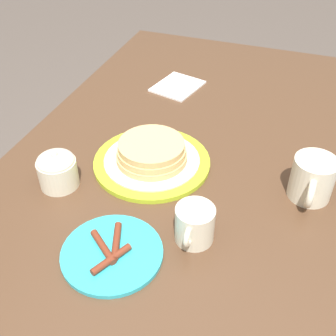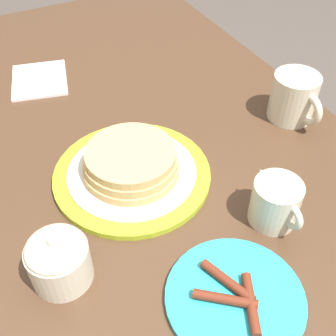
{
  "view_description": "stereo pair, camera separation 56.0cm",
  "coord_description": "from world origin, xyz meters",
  "px_view_note": "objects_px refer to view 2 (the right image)",
  "views": [
    {
      "loc": [
        0.77,
        0.26,
        1.39
      ],
      "look_at": [
        0.06,
        0.01,
        0.77
      ],
      "focal_mm": 45.0,
      "sensor_mm": 36.0,
      "label": 1
    },
    {
      "loc": [
        0.53,
        -0.24,
        1.29
      ],
      "look_at": [
        0.06,
        0.01,
        0.77
      ],
      "focal_mm": 45.0,
      "sensor_mm": 36.0,
      "label": 2
    }
  ],
  "objects_px": {
    "pancake_plate": "(132,168)",
    "coffee_mug": "(295,97)",
    "creamer_pitcher": "(275,201)",
    "napkin": "(40,80)",
    "side_plate_bacon": "(235,298)",
    "sugar_bowl": "(58,259)"
  },
  "relations": [
    {
      "from": "side_plate_bacon",
      "to": "coffee_mug",
      "type": "relative_size",
      "value": 1.53
    },
    {
      "from": "coffee_mug",
      "to": "sugar_bowl",
      "type": "height_order",
      "value": "coffee_mug"
    },
    {
      "from": "creamer_pitcher",
      "to": "sugar_bowl",
      "type": "relative_size",
      "value": 1.21
    },
    {
      "from": "sugar_bowl",
      "to": "napkin",
      "type": "height_order",
      "value": "sugar_bowl"
    },
    {
      "from": "creamer_pitcher",
      "to": "napkin",
      "type": "relative_size",
      "value": 0.66
    },
    {
      "from": "pancake_plate",
      "to": "napkin",
      "type": "bearing_deg",
      "value": -170.33
    },
    {
      "from": "coffee_mug",
      "to": "sugar_bowl",
      "type": "relative_size",
      "value": 1.35
    },
    {
      "from": "side_plate_bacon",
      "to": "napkin",
      "type": "relative_size",
      "value": 1.13
    },
    {
      "from": "creamer_pitcher",
      "to": "sugar_bowl",
      "type": "xyz_separation_m",
      "value": [
        -0.05,
        -0.34,
        0.0
      ]
    },
    {
      "from": "creamer_pitcher",
      "to": "sugar_bowl",
      "type": "distance_m",
      "value": 0.34
    },
    {
      "from": "coffee_mug",
      "to": "creamer_pitcher",
      "type": "relative_size",
      "value": 1.12
    },
    {
      "from": "side_plate_bacon",
      "to": "sugar_bowl",
      "type": "height_order",
      "value": "sugar_bowl"
    },
    {
      "from": "pancake_plate",
      "to": "coffee_mug",
      "type": "bearing_deg",
      "value": 91.77
    },
    {
      "from": "creamer_pitcher",
      "to": "napkin",
      "type": "distance_m",
      "value": 0.63
    },
    {
      "from": "sugar_bowl",
      "to": "pancake_plate",
      "type": "bearing_deg",
      "value": 129.32
    },
    {
      "from": "sugar_bowl",
      "to": "napkin",
      "type": "relative_size",
      "value": 0.54
    },
    {
      "from": "coffee_mug",
      "to": "creamer_pitcher",
      "type": "distance_m",
      "value": 0.29
    },
    {
      "from": "pancake_plate",
      "to": "coffee_mug",
      "type": "relative_size",
      "value": 2.2
    },
    {
      "from": "pancake_plate",
      "to": "coffee_mug",
      "type": "xyz_separation_m",
      "value": [
        -0.01,
        0.37,
        0.03
      ]
    },
    {
      "from": "side_plate_bacon",
      "to": "coffee_mug",
      "type": "height_order",
      "value": "coffee_mug"
    },
    {
      "from": "sugar_bowl",
      "to": "napkin",
      "type": "bearing_deg",
      "value": 168.81
    },
    {
      "from": "side_plate_bacon",
      "to": "sugar_bowl",
      "type": "bearing_deg",
      "value": -125.97
    }
  ]
}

